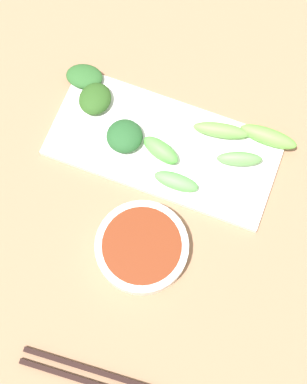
% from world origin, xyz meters
% --- Properties ---
extents(tabletop, '(2.10, 2.10, 0.02)m').
position_xyz_m(tabletop, '(0.00, 0.00, 0.01)').
color(tabletop, '#996E51').
rests_on(tabletop, ground).
extents(sauce_bowl, '(0.15, 0.15, 0.03)m').
position_xyz_m(sauce_bowl, '(-0.11, -0.03, 0.04)').
color(sauce_bowl, white).
rests_on(sauce_bowl, tabletop).
extents(serving_plate, '(0.17, 0.39, 0.01)m').
position_xyz_m(serving_plate, '(0.06, -0.00, 0.03)').
color(serving_plate, white).
rests_on(serving_plate, tabletop).
extents(broccoli_leafy_0, '(0.06, 0.07, 0.02)m').
position_xyz_m(broccoli_leafy_0, '(0.13, 0.17, 0.04)').
color(broccoli_leafy_0, '#2B5C28').
rests_on(broccoli_leafy_0, serving_plate).
extents(broccoli_leafy_1, '(0.06, 0.06, 0.03)m').
position_xyz_m(broccoli_leafy_1, '(0.10, 0.14, 0.05)').
color(broccoli_leafy_1, '#2B531D').
rests_on(broccoli_leafy_1, serving_plate).
extents(broccoli_stalk_2, '(0.04, 0.10, 0.03)m').
position_xyz_m(broccoli_stalk_2, '(0.12, -0.08, 0.04)').
color(broccoli_stalk_2, '#6CA54C').
rests_on(broccoli_stalk_2, serving_plate).
extents(broccoli_stalk_3, '(0.03, 0.08, 0.02)m').
position_xyz_m(broccoli_stalk_3, '(0.01, -0.04, 0.04)').
color(broccoli_stalk_3, '#61BC56').
rests_on(broccoli_stalk_3, serving_plate).
extents(broccoli_leafy_4, '(0.07, 0.07, 0.03)m').
position_xyz_m(broccoli_leafy_4, '(0.05, 0.07, 0.05)').
color(broccoli_leafy_4, '#245629').
rests_on(broccoli_leafy_4, serving_plate).
extents(broccoli_stalk_5, '(0.05, 0.08, 0.03)m').
position_xyz_m(broccoli_stalk_5, '(0.05, 0.00, 0.05)').
color(broccoli_stalk_5, '#5CB24A').
rests_on(broccoli_stalk_5, serving_plate).
extents(broccoli_stalk_6, '(0.03, 0.10, 0.03)m').
position_xyz_m(broccoli_stalk_6, '(0.14, -0.16, 0.05)').
color(broccoli_stalk_6, '#6CBA48').
rests_on(broccoli_stalk_6, serving_plate).
extents(broccoli_stalk_7, '(0.05, 0.08, 0.03)m').
position_xyz_m(broccoli_stalk_7, '(0.08, -0.13, 0.05)').
color(broccoli_stalk_7, '#67A357').
rests_on(broccoli_stalk_7, serving_plate).
extents(chopsticks, '(0.04, 0.23, 0.01)m').
position_xyz_m(chopsticks, '(-0.32, -0.03, 0.02)').
color(chopsticks, black).
rests_on(chopsticks, tabletop).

